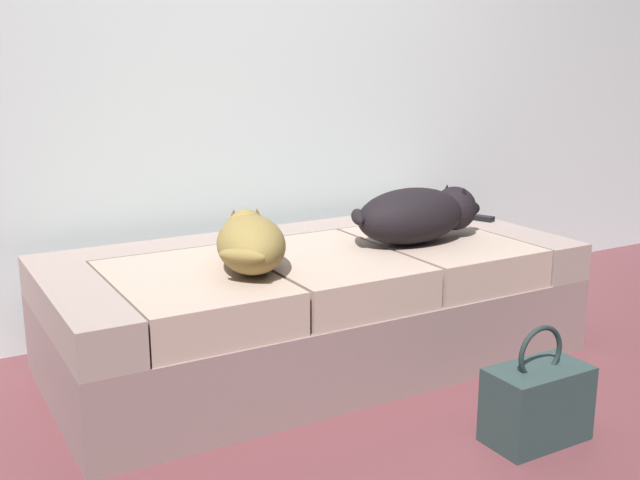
{
  "coord_description": "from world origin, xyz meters",
  "views": [
    {
      "loc": [
        -1.38,
        -1.39,
        1.17
      ],
      "look_at": [
        0.0,
        1.01,
        0.5
      ],
      "focal_mm": 42.5,
      "sensor_mm": 36.0,
      "label": 1
    }
  ],
  "objects_px": {
    "handbag": "(537,402)",
    "tv_remote": "(477,218)",
    "dog_dark": "(419,214)",
    "couch": "(313,306)",
    "dog_tan": "(250,242)"
  },
  "relations": [
    {
      "from": "couch",
      "to": "dog_dark",
      "type": "xyz_separation_m",
      "value": [
        0.43,
        -0.09,
        0.34
      ]
    },
    {
      "from": "couch",
      "to": "dog_tan",
      "type": "bearing_deg",
      "value": -160.32
    },
    {
      "from": "dog_dark",
      "to": "tv_remote",
      "type": "distance_m",
      "value": 0.54
    },
    {
      "from": "dog_dark",
      "to": "handbag",
      "type": "xyz_separation_m",
      "value": [
        -0.15,
        -0.82,
        -0.43
      ]
    },
    {
      "from": "handbag",
      "to": "dog_dark",
      "type": "bearing_deg",
      "value": 79.67
    },
    {
      "from": "couch",
      "to": "dog_tan",
      "type": "relative_size",
      "value": 3.69
    },
    {
      "from": "tv_remote",
      "to": "handbag",
      "type": "relative_size",
      "value": 0.4
    },
    {
      "from": "couch",
      "to": "tv_remote",
      "type": "relative_size",
      "value": 13.32
    },
    {
      "from": "tv_remote",
      "to": "handbag",
      "type": "distance_m",
      "value": 1.25
    },
    {
      "from": "handbag",
      "to": "couch",
      "type": "bearing_deg",
      "value": 106.96
    },
    {
      "from": "couch",
      "to": "dog_tan",
      "type": "height_order",
      "value": "dog_tan"
    },
    {
      "from": "dog_dark",
      "to": "dog_tan",
      "type": "bearing_deg",
      "value": -178.37
    },
    {
      "from": "dog_dark",
      "to": "handbag",
      "type": "distance_m",
      "value": 0.94
    },
    {
      "from": "handbag",
      "to": "tv_remote",
      "type": "bearing_deg",
      "value": 58.03
    },
    {
      "from": "tv_remote",
      "to": "handbag",
      "type": "bearing_deg",
      "value": -144.64
    }
  ]
}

